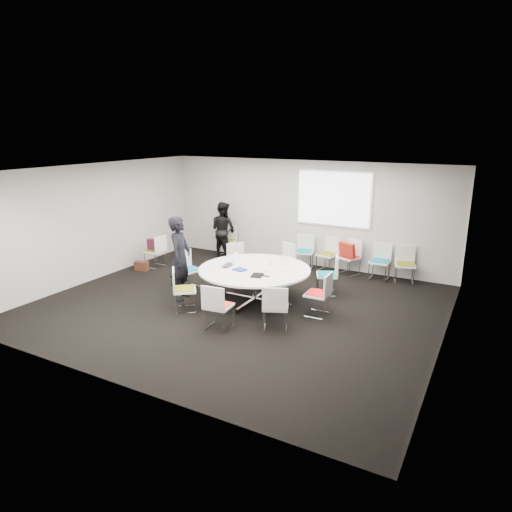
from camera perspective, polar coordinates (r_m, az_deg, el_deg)
The scene contains 31 objects.
room_shell at distance 9.19m, azimuth -1.77°, elevation 1.90°, with size 8.08×7.08×2.88m.
conference_table at distance 9.69m, azimuth -0.19°, elevation -2.54°, with size 2.37×2.37×0.73m.
projection_screen at distance 11.92m, azimuth 9.66°, elevation 7.06°, with size 1.90×0.03×1.35m, color white.
chair_ring_a at distance 9.12m, azimuth 7.74°, elevation -5.75°, with size 0.46×0.47×0.88m.
chair_ring_b at distance 10.31m, azimuth 8.88°, elevation -3.26°, with size 0.59×0.60×0.88m.
chair_ring_c at distance 11.24m, azimuth 3.43°, elevation -1.50°, with size 0.59×0.59×0.88m.
chair_ring_d at distance 11.20m, azimuth -2.15°, elevation -1.55°, with size 0.63×0.63×0.88m.
chair_ring_e at distance 10.67m, azimuth -8.32°, elevation -2.59°, with size 0.54×0.55×0.88m.
chair_ring_f at distance 9.40m, azimuth -8.95°, elevation -5.15°, with size 0.64×0.64×0.88m.
chair_ring_g at distance 8.48m, azimuth -4.73°, elevation -7.34°, with size 0.50×0.49×0.88m.
chair_ring_h at distance 8.43m, azimuth 2.43°, elevation -7.45°, with size 0.60×0.59×0.88m.
chair_back_a at distance 12.17m, azimuth 6.05°, elevation -0.23°, with size 0.55×0.54×0.88m.
chair_back_b at distance 11.97m, azimuth 8.95°, elevation -0.60°, with size 0.56×0.55×0.88m.
chair_back_c at distance 11.80m, azimuth 11.55°, elevation -0.96°, with size 0.60×0.60×0.88m.
chair_back_d at distance 11.60m, azimuth 15.16°, elevation -1.48°, with size 0.46×0.45×0.88m.
chair_back_e at distance 11.51m, azimuth 18.07°, elevation -1.86°, with size 0.56×0.55×0.88m.
chair_spare_left at distance 12.45m, azimuth -12.42°, elevation -0.14°, with size 0.45×0.46×0.88m.
chair_person_back at distance 13.27m, azimuth -3.69°, elevation 1.16°, with size 0.47×0.46×0.88m.
person_main at distance 9.88m, azimuth -9.45°, elevation -0.27°, with size 0.66×0.43×1.82m, color black.
person_back at distance 13.01m, azimuth -4.12°, elevation 3.27°, with size 0.78×0.61×1.61m, color black.
laptop at distance 9.81m, azimuth -3.26°, elevation -1.19°, with size 0.37×0.24×0.03m, color #333338.
laptop_lid at distance 9.95m, azimuth -2.62°, elevation -0.26°, with size 0.30×0.02×0.22m, color silver.
notebook_black at distance 9.16m, azimuth 0.15°, elevation -2.42°, with size 0.22×0.30×0.02m, color black.
tablet_folio at distance 9.53m, azimuth -2.04°, elevation -1.70°, with size 0.26×0.20×0.03m, color navy.
papers_right at distance 9.67m, azimuth 3.58°, elevation -1.53°, with size 0.30×0.21×0.00m, color white.
papers_front at distance 9.18m, azimuth 3.14°, elevation -2.46°, with size 0.30×0.21×0.00m, color white.
cup at distance 9.88m, azimuth 1.84°, elevation -0.87°, with size 0.08×0.08×0.09m, color white.
phone at distance 9.13m, azimuth 1.29°, elevation -2.53°, with size 0.14×0.07×0.01m, color black.
maroon_bag at distance 12.38m, azimuth -12.57°, elevation 1.40°, with size 0.40×0.14×0.28m, color #4E142A.
brown_bag at distance 12.28m, azimuth -14.12°, elevation -1.23°, with size 0.36×0.16×0.24m, color #412114.
red_jacket at distance 11.49m, azimuth 11.31°, elevation 0.79°, with size 0.44×0.10×0.35m, color #AD2115.
Camera 1 is at (4.59, -7.71, 3.57)m, focal length 32.00 mm.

